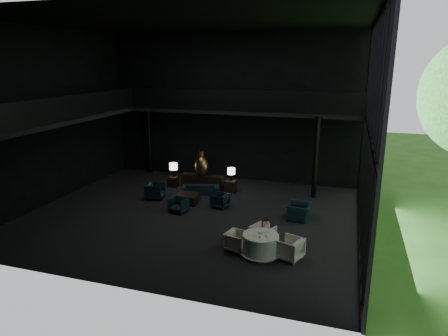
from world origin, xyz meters
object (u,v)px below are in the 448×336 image
(dining_chair_north, at_px, (263,233))
(dining_chair_east, at_px, (290,247))
(table_lamp_left, at_px, (174,167))
(side_table_right, at_px, (231,186))
(bronze_urn, at_px, (202,165))
(lounge_armchair_west, at_px, (155,190))
(coffee_table, at_px, (188,199))
(dining_table, at_px, (260,246))
(window_armchair, at_px, (300,209))
(console, at_px, (203,181))
(lounge_armchair_south, at_px, (179,204))
(dining_chair_west, at_px, (237,241))
(lounge_armchair_east, at_px, (220,200))
(sofa, at_px, (201,187))
(child, at_px, (266,225))
(side_table_left, at_px, (173,182))
(table_lamp_right, at_px, (231,172))

(dining_chair_north, xyz_separation_m, dining_chair_east, (1.11, -0.87, 0.04))
(table_lamp_left, distance_m, side_table_right, 3.29)
(bronze_urn, xyz_separation_m, lounge_armchair_west, (-1.61, -2.15, -0.80))
(coffee_table, relative_size, dining_chair_north, 1.25)
(lounge_armchair_west, relative_size, dining_table, 0.65)
(window_armchair, bearing_deg, console, -114.68)
(bronze_urn, xyz_separation_m, side_table_right, (1.60, -0.04, -0.97))
(lounge_armchair_south, xyz_separation_m, dining_chair_west, (3.46, -2.78, 0.01))
(console, distance_m, lounge_armchair_west, 2.80)
(lounge_armchair_east, height_order, lounge_armchair_south, lounge_armchair_south)
(table_lamp_left, height_order, sofa, table_lamp_left)
(lounge_armchair_east, relative_size, child, 1.22)
(side_table_right, bearing_deg, side_table_left, -179.28)
(lounge_armchair_west, distance_m, dining_chair_west, 6.68)
(window_armchair, bearing_deg, dining_chair_north, -16.98)
(table_lamp_left, bearing_deg, dining_table, -45.84)
(coffee_table, bearing_deg, side_table_right, 56.39)
(dining_chair_east, bearing_deg, table_lamp_left, -110.96)
(side_table_right, xyz_separation_m, dining_chair_west, (2.08, -6.18, 0.07))
(window_armchair, height_order, coffee_table, window_armchair)
(lounge_armchair_east, xyz_separation_m, dining_chair_north, (2.65, -3.07, 0.06))
(window_armchair, bearing_deg, lounge_armchair_south, -78.63)
(console, relative_size, lounge_armchair_south, 3.17)
(console, xyz_separation_m, lounge_armchair_east, (1.77, -2.48, -0.03))
(child, bearing_deg, lounge_armchair_east, -47.74)
(lounge_armchair_west, bearing_deg, dining_chair_north, -127.45)
(table_lamp_right, distance_m, coffee_table, 2.83)
(side_table_right, xyz_separation_m, dining_table, (2.94, -6.27, 0.03))
(console, bearing_deg, coffee_table, -86.84)
(bronze_urn, height_order, coffee_table, bronze_urn)
(side_table_right, height_order, dining_table, dining_table)
(child, bearing_deg, sofa, -47.06)
(window_armchair, height_order, dining_chair_east, window_armchair)
(dining_chair_west, bearing_deg, dining_table, -82.52)
(sofa, height_order, dining_table, dining_table)
(dining_chair_west, bearing_deg, lounge_armchair_west, 65.53)
(console, relative_size, dining_chair_north, 2.89)
(child, bearing_deg, coffee_table, -35.45)
(lounge_armchair_west, bearing_deg, sofa, -61.44)
(sofa, bearing_deg, window_armchair, 142.71)
(console, distance_m, side_table_right, 1.61)
(lounge_armchair_south, xyz_separation_m, dining_table, (4.32, -2.86, -0.03))
(table_lamp_right, bearing_deg, window_armchair, -34.82)
(side_table_right, bearing_deg, dining_chair_east, -57.77)
(sofa, bearing_deg, bronze_urn, -91.02)
(dining_table, bearing_deg, sofa, 127.83)
(side_table_left, relative_size, lounge_armchair_west, 0.57)
(console, distance_m, child, 7.17)
(console, bearing_deg, dining_chair_east, -49.22)
(side_table_right, relative_size, child, 1.08)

